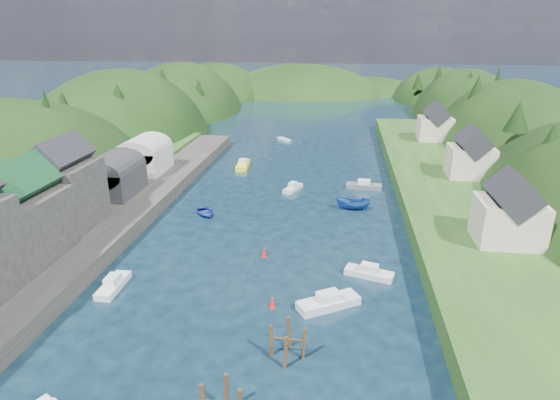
# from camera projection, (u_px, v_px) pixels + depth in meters

# --- Properties ---
(ground) EXTENTS (600.00, 600.00, 0.00)m
(ground) POSITION_uv_depth(u_px,v_px,m) (296.00, 179.00, 84.23)
(ground) COLOR black
(ground) RESTS_ON ground
(hillside_left) EXTENTS (44.00, 245.56, 52.00)m
(hillside_left) POSITION_uv_depth(u_px,v_px,m) (125.00, 173.00, 115.81)
(hillside_left) COLOR black
(hillside_left) RESTS_ON ground
(hillside_right) EXTENTS (36.00, 245.56, 48.00)m
(hillside_right) POSITION_uv_depth(u_px,v_px,m) (507.00, 185.00, 104.49)
(hillside_right) COLOR black
(hillside_right) RESTS_ON ground
(far_hills) EXTENTS (103.00, 68.00, 44.00)m
(far_hills) POSITION_uv_depth(u_px,v_px,m) (327.00, 117.00, 203.19)
(far_hills) COLOR black
(far_hills) RESTS_ON ground
(hill_trees) EXTENTS (90.63, 149.10, 12.20)m
(hill_trees) POSITION_uv_depth(u_px,v_px,m) (306.00, 105.00, 93.68)
(hill_trees) COLOR black
(hill_trees) RESTS_ON ground
(quay_left) EXTENTS (12.00, 110.00, 2.00)m
(quay_left) POSITION_uv_depth(u_px,v_px,m) (83.00, 235.00, 58.93)
(quay_left) COLOR #2D2B28
(quay_left) RESTS_ON ground
(terrace_left_grass) EXTENTS (12.00, 110.00, 2.50)m
(terrace_left_grass) POSITION_uv_depth(u_px,v_px,m) (32.00, 231.00, 59.71)
(terrace_left_grass) COLOR #234719
(terrace_left_grass) RESTS_ON ground
(boat_sheds) EXTENTS (7.00, 21.00, 7.50)m
(boat_sheds) POSITION_uv_depth(u_px,v_px,m) (129.00, 162.00, 75.38)
(boat_sheds) COLOR #2D2D30
(boat_sheds) RESTS_ON quay_left
(terrace_right) EXTENTS (16.00, 120.00, 2.40)m
(terrace_right) POSITION_uv_depth(u_px,v_px,m) (452.00, 198.00, 71.42)
(terrace_right) COLOR #234719
(terrace_right) RESTS_ON ground
(right_bank_cottages) EXTENTS (9.00, 59.24, 8.41)m
(right_bank_cottages) POSITION_uv_depth(u_px,v_px,m) (464.00, 155.00, 77.21)
(right_bank_cottages) COLOR beige
(right_bank_cottages) RESTS_ON terrace_right
(piling_cluster_far) EXTENTS (3.21, 3.00, 3.49)m
(piling_cluster_far) POSITION_uv_depth(u_px,v_px,m) (287.00, 345.00, 38.26)
(piling_cluster_far) COLOR #382314
(piling_cluster_far) RESTS_ON ground
(channel_buoy_near) EXTENTS (0.70, 0.70, 1.10)m
(channel_buoy_near) POSITION_uv_depth(u_px,v_px,m) (272.00, 303.00, 45.34)
(channel_buoy_near) COLOR red
(channel_buoy_near) RESTS_ON ground
(channel_buoy_far) EXTENTS (0.70, 0.70, 1.10)m
(channel_buoy_far) POSITION_uv_depth(u_px,v_px,m) (264.00, 253.00, 55.51)
(channel_buoy_far) COLOR red
(channel_buoy_far) RESTS_ON ground
(moored_boats) EXTENTS (30.98, 100.98, 2.05)m
(moored_boats) POSITION_uv_depth(u_px,v_px,m) (256.00, 238.00, 59.10)
(moored_boats) COLOR silver
(moored_boats) RESTS_ON ground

